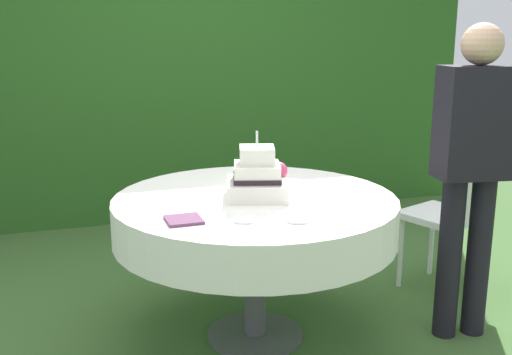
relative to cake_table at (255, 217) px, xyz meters
name	(u,v)px	position (x,y,z in m)	size (l,w,h in m)	color
ground_plane	(255,336)	(0.00, 0.00, -0.65)	(20.00, 20.00, 0.00)	#3D602D
foliage_hedge	(171,56)	(0.00, 2.45, 0.71)	(5.19, 0.60, 2.72)	#28561E
cake_table	(255,217)	(0.00, 0.00, 0.00)	(1.41, 1.41, 0.76)	#4C4C51
wedding_cake	(258,178)	(0.01, -0.01, 0.20)	(0.37, 0.36, 0.33)	white
serving_plate_near	(245,220)	(-0.16, -0.36, 0.11)	(0.10, 0.10, 0.01)	white
serving_plate_far	(288,182)	(0.25, 0.21, 0.11)	(0.14, 0.14, 0.01)	white
serving_plate_left	(298,220)	(0.06, -0.43, 0.11)	(0.11, 0.11, 0.01)	white
napkin_stack	(184,220)	(-0.41, -0.29, 0.11)	(0.15, 0.15, 0.01)	#603856
garden_chair	(453,208)	(1.29, 0.18, -0.11)	(0.52, 0.52, 0.89)	white
standing_person	(472,162)	(1.04, -0.28, 0.28)	(0.38, 0.25, 1.60)	black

